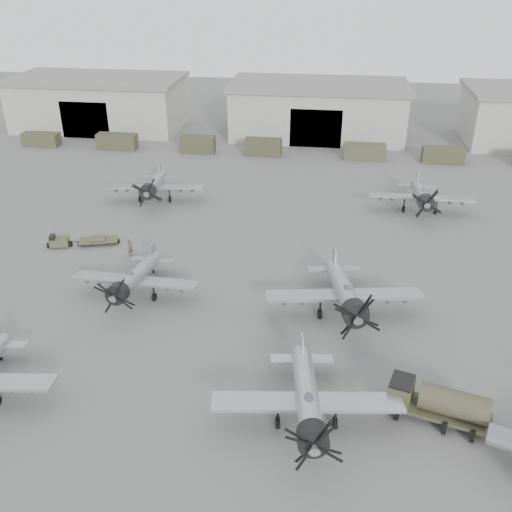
{
  "coord_description": "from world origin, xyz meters",
  "views": [
    {
      "loc": [
        2.51,
        -33.71,
        27.3
      ],
      "look_at": [
        -3.72,
        12.51,
        2.5
      ],
      "focal_mm": 40.0,
      "sensor_mm": 36.0,
      "label": 1
    }
  ],
  "objects_px": {
    "aircraft_mid_2": "(345,294)",
    "ground_crew": "(130,248)",
    "fuel_tanker": "(438,401)",
    "tug_trailer": "(74,241)",
    "aircraft_far_0": "(154,185)",
    "aircraft_mid_1": "(133,279)",
    "aircraft_near_1": "(308,402)",
    "aircraft_far_1": "(422,196)"
  },
  "relations": [
    {
      "from": "aircraft_mid_1",
      "to": "aircraft_mid_2",
      "type": "xyz_separation_m",
      "value": [
        18.4,
        -0.52,
        0.33
      ]
    },
    {
      "from": "fuel_tanker",
      "to": "aircraft_far_1",
      "type": "bearing_deg",
      "value": 101.58
    },
    {
      "from": "aircraft_near_1",
      "to": "aircraft_mid_2",
      "type": "relative_size",
      "value": 0.93
    },
    {
      "from": "aircraft_far_0",
      "to": "fuel_tanker",
      "type": "relative_size",
      "value": 1.77
    },
    {
      "from": "aircraft_mid_2",
      "to": "ground_crew",
      "type": "height_order",
      "value": "aircraft_mid_2"
    },
    {
      "from": "aircraft_far_0",
      "to": "fuel_tanker",
      "type": "xyz_separation_m",
      "value": [
        29.22,
        -33.61,
        -0.76
      ]
    },
    {
      "from": "aircraft_far_0",
      "to": "aircraft_far_1",
      "type": "xyz_separation_m",
      "value": [
        32.13,
        0.95,
        0.0
      ]
    },
    {
      "from": "fuel_tanker",
      "to": "tug_trailer",
      "type": "xyz_separation_m",
      "value": [
        -34.17,
        20.91,
        -0.94
      ]
    },
    {
      "from": "aircraft_mid_1",
      "to": "aircraft_near_1",
      "type": "bearing_deg",
      "value": -38.1
    },
    {
      "from": "aircraft_near_1",
      "to": "aircraft_mid_1",
      "type": "xyz_separation_m",
      "value": [
        -16.01,
        13.66,
        -0.16
      ]
    },
    {
      "from": "aircraft_far_1",
      "to": "ground_crew",
      "type": "relative_size",
      "value": 6.76
    },
    {
      "from": "aircraft_far_0",
      "to": "aircraft_mid_2",
      "type": "bearing_deg",
      "value": -51.74
    },
    {
      "from": "aircraft_near_1",
      "to": "tug_trailer",
      "type": "distance_m",
      "value": 34.51
    },
    {
      "from": "aircraft_far_0",
      "to": "fuel_tanker",
      "type": "bearing_deg",
      "value": -56.57
    },
    {
      "from": "aircraft_mid_1",
      "to": "ground_crew",
      "type": "bearing_deg",
      "value": 113.59
    },
    {
      "from": "aircraft_mid_1",
      "to": "aircraft_far_1",
      "type": "xyz_separation_m",
      "value": [
        27.37,
        22.94,
        0.16
      ]
    },
    {
      "from": "aircraft_mid_2",
      "to": "tug_trailer",
      "type": "height_order",
      "value": "aircraft_mid_2"
    },
    {
      "from": "aircraft_mid_1",
      "to": "ground_crew",
      "type": "relative_size",
      "value": 6.31
    },
    {
      "from": "aircraft_near_1",
      "to": "aircraft_mid_2",
      "type": "xyz_separation_m",
      "value": [
        2.4,
        13.14,
        0.17
      ]
    },
    {
      "from": "aircraft_mid_1",
      "to": "aircraft_far_1",
      "type": "relative_size",
      "value": 0.93
    },
    {
      "from": "aircraft_near_1",
      "to": "ground_crew",
      "type": "distance_m",
      "value": 28.9
    },
    {
      "from": "aircraft_mid_1",
      "to": "tug_trailer",
      "type": "relative_size",
      "value": 1.62
    },
    {
      "from": "aircraft_mid_1",
      "to": "tug_trailer",
      "type": "height_order",
      "value": "aircraft_mid_1"
    },
    {
      "from": "aircraft_near_1",
      "to": "fuel_tanker",
      "type": "xyz_separation_m",
      "value": [
        8.45,
        2.04,
        -0.78
      ]
    },
    {
      "from": "aircraft_far_1",
      "to": "tug_trailer",
      "type": "height_order",
      "value": "aircraft_far_1"
    },
    {
      "from": "aircraft_far_0",
      "to": "fuel_tanker",
      "type": "height_order",
      "value": "aircraft_far_0"
    },
    {
      "from": "aircraft_near_1",
      "to": "aircraft_mid_2",
      "type": "distance_m",
      "value": 13.36
    },
    {
      "from": "aircraft_mid_1",
      "to": "aircraft_far_1",
      "type": "bearing_deg",
      "value": 42.34
    },
    {
      "from": "tug_trailer",
      "to": "aircraft_mid_1",
      "type": "bearing_deg",
      "value": -59.71
    },
    {
      "from": "aircraft_far_1",
      "to": "fuel_tanker",
      "type": "xyz_separation_m",
      "value": [
        -2.92,
        -34.56,
        -0.77
      ]
    },
    {
      "from": "aircraft_mid_1",
      "to": "fuel_tanker",
      "type": "xyz_separation_m",
      "value": [
        24.46,
        -11.62,
        -0.61
      ]
    },
    {
      "from": "aircraft_near_1",
      "to": "ground_crew",
      "type": "xyz_separation_m",
      "value": [
        -19.11,
        21.64,
        -1.34
      ]
    },
    {
      "from": "aircraft_mid_2",
      "to": "aircraft_far_1",
      "type": "bearing_deg",
      "value": 59.34
    },
    {
      "from": "aircraft_mid_2",
      "to": "aircraft_far_0",
      "type": "distance_m",
      "value": 32.3
    },
    {
      "from": "aircraft_mid_2",
      "to": "aircraft_far_0",
      "type": "bearing_deg",
      "value": 126.09
    },
    {
      "from": "ground_crew",
      "to": "tug_trailer",
      "type": "bearing_deg",
      "value": 99.61
    },
    {
      "from": "aircraft_near_1",
      "to": "aircraft_far_1",
      "type": "height_order",
      "value": "aircraft_near_1"
    },
    {
      "from": "aircraft_mid_1",
      "to": "aircraft_far_0",
      "type": "relative_size",
      "value": 0.92
    },
    {
      "from": "tug_trailer",
      "to": "ground_crew",
      "type": "distance_m",
      "value": 6.75
    },
    {
      "from": "tug_trailer",
      "to": "ground_crew",
      "type": "height_order",
      "value": "ground_crew"
    },
    {
      "from": "aircraft_mid_2",
      "to": "ground_crew",
      "type": "relative_size",
      "value": 7.38
    },
    {
      "from": "aircraft_mid_1",
      "to": "ground_crew",
      "type": "xyz_separation_m",
      "value": [
        -3.1,
        7.98,
        -1.18
      ]
    }
  ]
}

